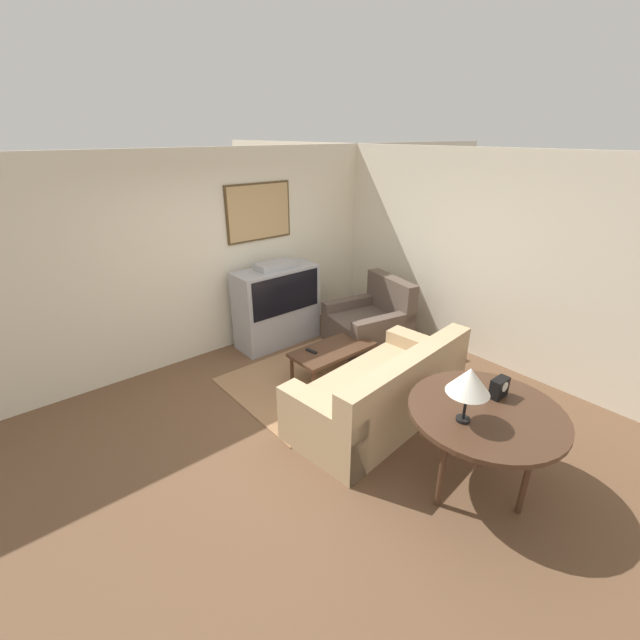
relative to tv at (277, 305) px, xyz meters
name	(u,v)px	position (x,y,z in m)	size (l,w,h in m)	color
ground_plane	(314,415)	(-0.74, -1.74, -0.58)	(12.00, 12.00, 0.00)	brown
wall_back	(212,256)	(-0.73, 0.39, 0.78)	(12.00, 0.10, 2.70)	beige
wall_right	(465,255)	(1.89, -1.74, 0.77)	(0.06, 12.00, 2.70)	beige
area_rug	(324,375)	(-0.11, -1.19, -0.57)	(2.31, 1.67, 0.01)	#99704C
tv	(277,305)	(0.00, 0.00, 0.00)	(1.21, 0.51, 1.22)	#9E9EA3
couch	(382,393)	(-0.21, -2.25, -0.26)	(2.10, 1.15, 0.88)	tan
armchair	(370,325)	(0.97, -0.93, -0.27)	(1.15, 1.13, 0.97)	brown
coffee_table	(333,351)	(-0.03, -1.25, -0.22)	(1.07, 0.52, 0.40)	#472D1E
console_table	(486,417)	(-0.28, -3.43, 0.14)	(1.27, 1.27, 0.78)	#472D1E
table_lamp	(469,381)	(-0.56, -3.38, 0.57)	(0.33, 0.33, 0.47)	black
mantel_clock	(499,388)	(-0.03, -3.38, 0.29)	(0.18, 0.10, 0.17)	black
remote	(311,351)	(-0.30, -1.15, -0.17)	(0.07, 0.16, 0.02)	black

